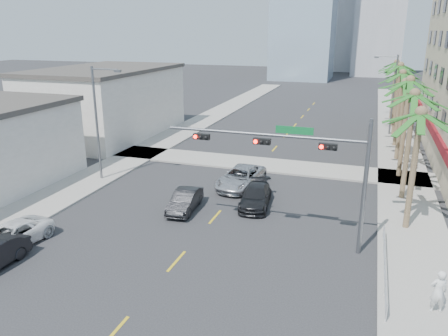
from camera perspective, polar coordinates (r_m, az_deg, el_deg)
name	(u,v)px	position (r m, az deg, el deg)	size (l,w,h in m)	color
ground	(139,305)	(20.56, -11.08, -17.11)	(260.00, 260.00, 0.00)	#262628
sidewalk_right	(405,186)	(36.49, 22.56, -2.20)	(4.00, 120.00, 0.15)	gray
sidewalk_left	(131,158)	(41.91, -12.06, 1.26)	(4.00, 120.00, 0.15)	gray
sidewalk_cross	(260,164)	(39.27, 4.76, 0.49)	(80.00, 4.00, 0.15)	gray
building_left_far	(107,104)	(51.70, -15.07, 8.12)	(11.00, 18.00, 7.20)	beige
traffic_signal_mast	(304,159)	(23.56, 10.39, 1.21)	(11.12, 0.54, 7.20)	slate
palm_tree_0	(421,114)	(27.00, 24.33, 6.42)	(4.80, 4.80, 7.80)	brown
palm_tree_1	(415,95)	(32.06, 23.65, 8.69)	(4.80, 4.80, 8.16)	brown
palm_tree_2	(410,82)	(37.17, 23.15, 10.34)	(4.80, 4.80, 8.52)	brown
palm_tree_3	(405,83)	(42.40, 22.60, 10.19)	(4.80, 4.80, 7.80)	brown
palm_tree_4	(403,74)	(47.54, 22.32, 11.31)	(4.80, 4.80, 8.16)	brown
palm_tree_5	(401,66)	(52.68, 22.09, 12.22)	(4.80, 4.80, 8.52)	brown
palm_tree_6	(398,69)	(57.91, 21.78, 11.93)	(4.80, 4.80, 7.80)	brown
palm_tree_7	(397,63)	(63.07, 21.63, 12.64)	(4.80, 4.80, 8.16)	brown
streetlight_left	(99,118)	(35.33, -16.07, 6.26)	(2.55, 0.25, 9.00)	slate
streetlight_right	(392,91)	(52.92, 21.09, 9.37)	(2.55, 0.25, 9.00)	slate
guardrail	(385,264)	(23.25, 20.30, -11.62)	(0.08, 8.08, 1.00)	silver
car_parked_far	(11,236)	(27.26, -26.08, -7.96)	(2.20, 4.77, 1.33)	white
car_lane_left	(185,201)	(29.39, -5.13, -4.26)	(1.44, 4.14, 1.36)	black
car_lane_center	(241,177)	(33.51, 2.21, -1.24)	(2.57, 5.58, 1.55)	#BBBBC0
car_lane_right	(256,196)	(30.08, 4.16, -3.72)	(1.91, 4.69, 1.36)	black
pedestrian	(438,292)	(21.03, 26.19, -14.28)	(0.71, 0.47, 1.96)	white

